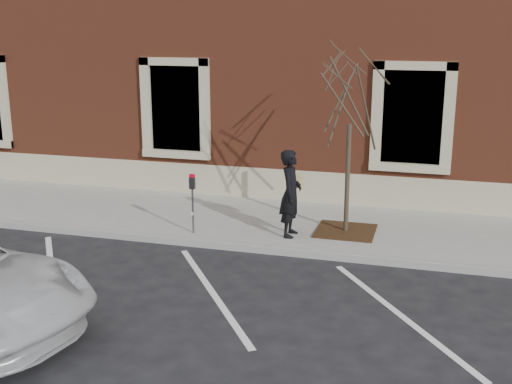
% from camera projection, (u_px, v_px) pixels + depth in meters
% --- Properties ---
extents(ground, '(120.00, 120.00, 0.00)m').
position_uv_depth(ground, '(248.00, 251.00, 13.23)').
color(ground, '#28282B').
rests_on(ground, ground).
extents(sidewalk_near, '(40.00, 3.50, 0.15)m').
position_uv_depth(sidewalk_near, '(270.00, 223.00, 14.84)').
color(sidewalk_near, '#B1B1A7').
rests_on(sidewalk_near, ground).
extents(curb_near, '(40.00, 0.12, 0.15)m').
position_uv_depth(curb_near, '(247.00, 248.00, 13.16)').
color(curb_near, '#9E9E99').
rests_on(curb_near, ground).
extents(parking_stripes, '(28.00, 4.40, 0.01)m').
position_uv_depth(parking_stripes, '(212.00, 292.00, 11.18)').
color(parking_stripes, silver).
rests_on(parking_stripes, ground).
extents(building_civic, '(40.00, 8.62, 8.00)m').
position_uv_depth(building_civic, '(321.00, 42.00, 19.41)').
color(building_civic, brown).
rests_on(building_civic, ground).
extents(man, '(0.45, 0.68, 1.86)m').
position_uv_depth(man, '(291.00, 193.00, 13.48)').
color(man, black).
rests_on(man, sidewalk_near).
extents(parking_meter, '(0.12, 0.09, 1.30)m').
position_uv_depth(parking_meter, '(192.00, 193.00, 13.66)').
color(parking_meter, '#595B60').
rests_on(parking_meter, sidewalk_near).
extents(tree_grate, '(1.27, 1.27, 0.03)m').
position_uv_depth(tree_grate, '(345.00, 231.00, 13.96)').
color(tree_grate, '#422B15').
rests_on(tree_grate, sidewalk_near).
extents(sapling, '(2.58, 2.58, 4.29)m').
position_uv_depth(sapling, '(351.00, 93.00, 13.20)').
color(sapling, '#3F2F26').
rests_on(sapling, sidewalk_near).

